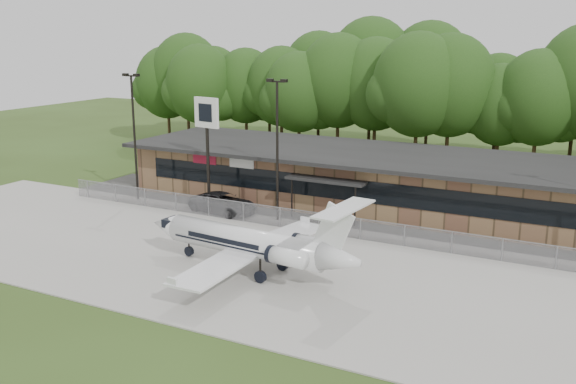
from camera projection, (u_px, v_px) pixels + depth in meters
The scene contains 11 objects.
ground at pixel (205, 323), 30.30m from camera, with size 160.00×160.00×0.00m, color #2F4017.
apron at pixel (284, 269), 37.18m from camera, with size 64.00×18.00×0.08m, color #9E9B93.
parking_lot at pixel (357, 219), 47.08m from camera, with size 50.00×9.00×0.06m, color #383835.
terminal at pixel (378, 179), 50.38m from camera, with size 41.00×11.65×4.30m.
fence at pixel (332, 225), 43.02m from camera, with size 46.00×0.04×1.52m.
treeline at pixel (441, 92), 64.64m from camera, with size 72.00×12.00×15.00m, color #173811, non-canonical shape.
light_pole_left at pixel (134, 127), 51.10m from camera, with size 1.55×0.30×10.23m.
light_pole_mid at pixel (277, 140), 45.29m from camera, with size 1.55×0.30×10.23m.
business_jet at pixel (253, 244), 36.15m from camera, with size 14.44×12.89×4.86m.
suv at pixel (223, 203), 48.60m from camera, with size 2.53×5.49×1.52m, color #2E2E30.
pole_sign at pixel (207, 125), 48.15m from camera, with size 2.28×0.64×8.65m.
Camera 1 is at (16.34, -22.94, 13.37)m, focal length 40.00 mm.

